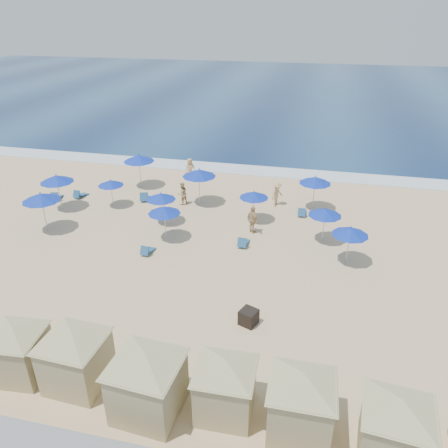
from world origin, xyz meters
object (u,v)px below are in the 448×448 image
at_px(beachgoer_2, 277,194).
at_px(umbrella_1, 111,183).
at_px(umbrella_3, 139,158).
at_px(cabana_0, 15,343).
at_px(umbrella_10, 350,231).
at_px(beachgoer_1, 253,220).
at_px(cabana_5, 397,421).
at_px(umbrella_5, 164,210).
at_px(umbrella_4, 161,196).
at_px(umbrella_6, 199,173).
at_px(beachgoer_0, 182,193).
at_px(umbrella_8, 315,180).
at_px(umbrella_9, 325,212).
at_px(umbrella_7, 254,195).
at_px(umbrella_2, 41,197).
at_px(cabana_3, 225,379).
at_px(beachgoer_3, 190,169).
at_px(umbrella_0, 57,179).
at_px(trash_bin, 249,317).
at_px(cabana_2, 147,374).
at_px(cabana_4, 302,395).

bearing_deg(beachgoer_2, umbrella_1, 135.15).
bearing_deg(umbrella_3, cabana_0, -80.84).
bearing_deg(umbrella_10, beachgoer_1, 157.14).
bearing_deg(cabana_5, umbrella_5, 134.47).
distance_m(cabana_5, umbrella_4, 18.92).
bearing_deg(umbrella_10, cabana_5, -84.56).
distance_m(umbrella_6, beachgoer_0, 1.97).
bearing_deg(umbrella_10, umbrella_8, 107.52).
bearing_deg(beachgoer_1, umbrella_9, -136.67).
xyz_separation_m(umbrella_6, umbrella_8, (7.93, 0.86, -0.18)).
xyz_separation_m(umbrella_3, umbrella_8, (13.33, -1.28, -0.17)).
bearing_deg(beachgoer_1, umbrella_7, -36.47).
bearing_deg(beachgoer_1, umbrella_1, 36.04).
xyz_separation_m(cabana_5, umbrella_10, (-1.11, 11.60, 0.41)).
height_order(umbrella_2, umbrella_5, umbrella_2).
bearing_deg(cabana_3, umbrella_3, 120.16).
height_order(beachgoer_0, beachgoer_3, beachgoer_3).
xyz_separation_m(umbrella_2, umbrella_7, (12.48, 4.26, -0.41)).
distance_m(cabana_3, umbrella_0, 20.51).
height_order(trash_bin, umbrella_3, umbrella_3).
height_order(umbrella_0, umbrella_6, umbrella_6).
xyz_separation_m(cabana_2, umbrella_1, (-9.03, 15.81, 0.08)).
bearing_deg(beachgoer_0, beachgoer_3, -136.46).
relative_size(umbrella_2, umbrella_7, 1.22).
bearing_deg(cabana_4, umbrella_2, 146.40).
bearing_deg(umbrella_7, cabana_4, -74.95).
distance_m(cabana_5, beachgoer_1, 15.55).
bearing_deg(umbrella_3, beachgoer_0, -30.77).
bearing_deg(umbrella_0, umbrella_8, 12.72).
relative_size(umbrella_10, beachgoer_1, 1.26).
height_order(cabana_3, cabana_5, cabana_5).
height_order(umbrella_4, umbrella_7, umbrella_4).
relative_size(umbrella_1, umbrella_5, 0.91).
xyz_separation_m(cabana_4, beachgoer_3, (-10.44, 21.87, -0.71)).
xyz_separation_m(cabana_3, umbrella_8, (2.18, 17.89, 0.68)).
distance_m(umbrella_3, beachgoer_3, 4.38).
xyz_separation_m(umbrella_3, umbrella_10, (15.48, -8.09, -0.37)).
xyz_separation_m(umbrella_0, beachgoer_1, (13.62, -0.55, -1.34)).
height_order(umbrella_10, beachgoer_1, umbrella_10).
xyz_separation_m(umbrella_1, beachgoer_0, (4.68, 1.43, -0.94)).
distance_m(cabana_2, umbrella_3, 21.52).
bearing_deg(beachgoer_2, cabana_4, -139.60).
relative_size(trash_bin, cabana_5, 0.17).
relative_size(umbrella_7, beachgoer_3, 1.25).
xyz_separation_m(cabana_3, beachgoer_0, (-6.94, 16.67, -0.66)).
height_order(cabana_0, beachgoer_1, cabana_0).
bearing_deg(cabana_5, cabana_4, 173.11).
xyz_separation_m(umbrella_9, umbrella_10, (1.37, -2.20, 0.01)).
bearing_deg(umbrella_1, umbrella_7, -0.71).
relative_size(cabana_0, cabana_3, 1.00).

